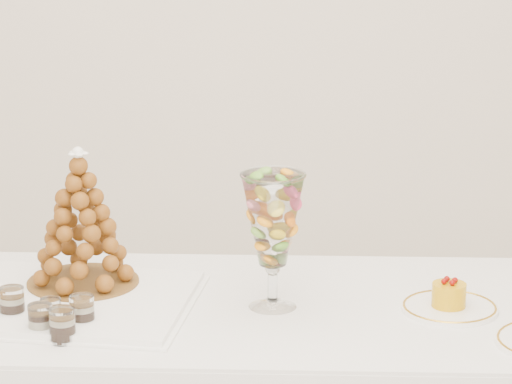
{
  "coord_description": "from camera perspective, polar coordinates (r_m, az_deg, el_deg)",
  "views": [
    {
      "loc": [
        0.01,
        -2.52,
        1.76
      ],
      "look_at": [
        0.0,
        0.22,
        1.0
      ],
      "focal_mm": 85.0,
      "sensor_mm": 36.0,
      "label": 1
    }
  ],
  "objects": [
    {
      "name": "lace_tray",
      "position": [
        2.95,
        -9.32,
        -5.07
      ],
      "size": [
        0.69,
        0.56,
        0.02
      ],
      "primitive_type": "cube",
      "rotation": [
        0.0,
        0.0,
        -0.15
      ],
      "color": "white",
      "rests_on": "buffet_table"
    },
    {
      "name": "macaron_vase",
      "position": [
        2.83,
        0.8,
        -1.41
      ],
      "size": [
        0.15,
        0.15,
        0.33
      ],
      "color": "white",
      "rests_on": "buffet_table"
    },
    {
      "name": "cake_plate",
      "position": [
        2.91,
        9.09,
        -5.42
      ],
      "size": [
        0.23,
        0.23,
        0.01
      ],
      "primitive_type": "cylinder",
      "color": "white",
      "rests_on": "buffet_table"
    },
    {
      "name": "verrine_a",
      "position": [
        2.86,
        -11.41,
        -5.17
      ],
      "size": [
        0.07,
        0.07,
        0.08
      ],
      "primitive_type": "cylinder",
      "rotation": [
        0.0,
        0.0,
        0.32
      ],
      "color": "white",
      "rests_on": "buffet_table"
    },
    {
      "name": "verrine_b",
      "position": [
        2.82,
        -9.62,
        -5.59
      ],
      "size": [
        0.06,
        0.06,
        0.06
      ],
      "primitive_type": "cylinder",
      "rotation": [
        0.0,
        0.0,
        0.31
      ],
      "color": "white",
      "rests_on": "buffet_table"
    },
    {
      "name": "verrine_c",
      "position": [
        2.79,
        -8.19,
        -5.61
      ],
      "size": [
        0.07,
        0.07,
        0.08
      ],
      "primitive_type": "cylinder",
      "rotation": [
        0.0,
        0.0,
        0.31
      ],
      "color": "white",
      "rests_on": "buffet_table"
    },
    {
      "name": "verrine_d",
      "position": [
        2.76,
        -10.11,
        -5.96
      ],
      "size": [
        0.06,
        0.06,
        0.07
      ],
      "primitive_type": "cylinder",
      "rotation": [
        0.0,
        0.0,
        -0.12
      ],
      "color": "white",
      "rests_on": "buffet_table"
    },
    {
      "name": "verrine_e",
      "position": [
        2.72,
        -9.1,
        -6.21
      ],
      "size": [
        0.07,
        0.07,
        0.08
      ],
      "primitive_type": "cylinder",
      "rotation": [
        0.0,
        0.0,
        0.22
      ],
      "color": "white",
      "rests_on": "buffet_table"
    },
    {
      "name": "croquembouche",
      "position": [
        2.97,
        -8.26,
        -1.21
      ],
      "size": [
        0.28,
        0.28,
        0.34
      ],
      "rotation": [
        0.0,
        0.0,
        0.26
      ],
      "color": "brown",
      "rests_on": "lace_tray"
    },
    {
      "name": "mousse_cake",
      "position": [
        2.9,
        9.07,
        -4.79
      ],
      "size": [
        0.08,
        0.08,
        0.07
      ],
      "color": "#D29809",
      "rests_on": "cake_plate"
    }
  ]
}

